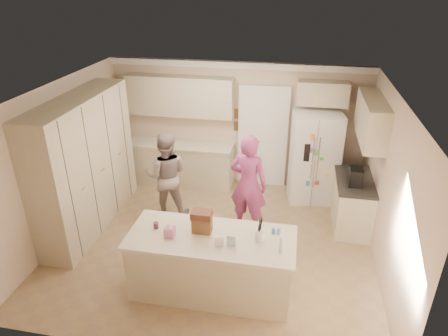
% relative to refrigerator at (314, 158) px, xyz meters
% --- Properties ---
extents(floor, '(5.20, 4.60, 0.02)m').
position_rel_refrigerator_xyz_m(floor, '(-1.61, -1.84, -0.91)').
color(floor, '#927952').
rests_on(floor, ground).
extents(ceiling, '(5.20, 4.60, 0.02)m').
position_rel_refrigerator_xyz_m(ceiling, '(-1.61, -1.84, 1.71)').
color(ceiling, white).
rests_on(ceiling, wall_back).
extents(wall_back, '(5.20, 0.02, 2.60)m').
position_rel_refrigerator_xyz_m(wall_back, '(-1.61, 0.47, 0.40)').
color(wall_back, beige).
rests_on(wall_back, ground).
extents(wall_front, '(5.20, 0.02, 2.60)m').
position_rel_refrigerator_xyz_m(wall_front, '(-1.61, -4.15, 0.40)').
color(wall_front, beige).
rests_on(wall_front, ground).
extents(wall_left, '(0.02, 4.60, 2.60)m').
position_rel_refrigerator_xyz_m(wall_left, '(-4.22, -1.84, 0.40)').
color(wall_left, beige).
rests_on(wall_left, ground).
extents(wall_right, '(0.02, 4.60, 2.60)m').
position_rel_refrigerator_xyz_m(wall_right, '(1.00, -1.84, 0.40)').
color(wall_right, beige).
rests_on(wall_right, ground).
extents(crown_back, '(5.20, 0.08, 0.12)m').
position_rel_refrigerator_xyz_m(crown_back, '(-1.61, 0.42, 1.63)').
color(crown_back, white).
rests_on(crown_back, wall_back).
extents(pantry_bank, '(0.60, 2.60, 2.35)m').
position_rel_refrigerator_xyz_m(pantry_bank, '(-3.91, -1.64, 0.28)').
color(pantry_bank, beige).
rests_on(pantry_bank, floor).
extents(back_base_cab, '(2.20, 0.60, 0.88)m').
position_rel_refrigerator_xyz_m(back_base_cab, '(-2.76, 0.16, -0.46)').
color(back_base_cab, beige).
rests_on(back_base_cab, floor).
extents(back_countertop, '(2.24, 0.63, 0.04)m').
position_rel_refrigerator_xyz_m(back_countertop, '(-2.76, 0.15, 0.00)').
color(back_countertop, beige).
rests_on(back_countertop, back_base_cab).
extents(back_upper_cab, '(2.20, 0.35, 0.80)m').
position_rel_refrigerator_xyz_m(back_upper_cab, '(-2.76, 0.29, 1.00)').
color(back_upper_cab, beige).
rests_on(back_upper_cab, wall_back).
extents(doorway_opening, '(0.90, 0.06, 2.10)m').
position_rel_refrigerator_xyz_m(doorway_opening, '(-1.06, 0.44, 0.15)').
color(doorway_opening, black).
rests_on(doorway_opening, floor).
extents(doorway_casing, '(1.02, 0.03, 2.22)m').
position_rel_refrigerator_xyz_m(doorway_casing, '(-1.06, 0.41, 0.15)').
color(doorway_casing, white).
rests_on(doorway_casing, floor).
extents(wall_frame_upper, '(0.15, 0.02, 0.20)m').
position_rel_refrigerator_xyz_m(wall_frame_upper, '(-1.59, 0.43, 0.65)').
color(wall_frame_upper, brown).
rests_on(wall_frame_upper, wall_back).
extents(wall_frame_lower, '(0.15, 0.02, 0.20)m').
position_rel_refrigerator_xyz_m(wall_frame_lower, '(-1.59, 0.43, 0.38)').
color(wall_frame_lower, brown).
rests_on(wall_frame_lower, wall_back).
extents(refrigerator, '(0.98, 0.81, 1.80)m').
position_rel_refrigerator_xyz_m(refrigerator, '(0.00, 0.00, 0.00)').
color(refrigerator, white).
rests_on(refrigerator, floor).
extents(fridge_seam, '(0.02, 0.02, 1.78)m').
position_rel_refrigerator_xyz_m(fridge_seam, '(0.00, -0.35, 0.00)').
color(fridge_seam, gray).
rests_on(fridge_seam, refrigerator).
extents(fridge_dispenser, '(0.22, 0.03, 0.35)m').
position_rel_refrigerator_xyz_m(fridge_dispenser, '(-0.22, -0.37, 0.25)').
color(fridge_dispenser, black).
rests_on(fridge_dispenser, refrigerator).
extents(fridge_handle_l, '(0.02, 0.02, 0.85)m').
position_rel_refrigerator_xyz_m(fridge_handle_l, '(-0.05, -0.37, 0.15)').
color(fridge_handle_l, silver).
rests_on(fridge_handle_l, refrigerator).
extents(fridge_handle_r, '(0.02, 0.02, 0.85)m').
position_rel_refrigerator_xyz_m(fridge_handle_r, '(0.05, -0.37, 0.15)').
color(fridge_handle_r, silver).
rests_on(fridge_handle_r, refrigerator).
extents(over_fridge_cab, '(0.95, 0.35, 0.45)m').
position_rel_refrigerator_xyz_m(over_fridge_cab, '(0.04, 0.29, 1.20)').
color(over_fridge_cab, beige).
rests_on(over_fridge_cab, wall_back).
extents(right_base_cab, '(0.60, 1.20, 0.88)m').
position_rel_refrigerator_xyz_m(right_base_cab, '(0.69, -0.84, -0.46)').
color(right_base_cab, beige).
rests_on(right_base_cab, floor).
extents(right_countertop, '(0.63, 1.24, 0.04)m').
position_rel_refrigerator_xyz_m(right_countertop, '(0.68, -0.84, 0.00)').
color(right_countertop, '#2D2B28').
rests_on(right_countertop, right_base_cab).
extents(right_upper_cab, '(0.35, 1.50, 0.70)m').
position_rel_refrigerator_xyz_m(right_upper_cab, '(0.82, -0.64, 1.05)').
color(right_upper_cab, beige).
rests_on(right_upper_cab, wall_right).
extents(coffee_maker, '(0.22, 0.28, 0.30)m').
position_rel_refrigerator_xyz_m(coffee_maker, '(0.64, -1.04, 0.17)').
color(coffee_maker, black).
rests_on(coffee_maker, right_countertop).
extents(island_base, '(2.20, 0.90, 0.88)m').
position_rel_refrigerator_xyz_m(island_base, '(-1.41, -2.94, -0.46)').
color(island_base, beige).
rests_on(island_base, floor).
extents(island_top, '(2.28, 0.96, 0.05)m').
position_rel_refrigerator_xyz_m(island_top, '(-1.41, -2.94, 0.00)').
color(island_top, beige).
rests_on(island_top, island_base).
extents(utensil_crock, '(0.13, 0.13, 0.15)m').
position_rel_refrigerator_xyz_m(utensil_crock, '(-0.76, -2.89, 0.10)').
color(utensil_crock, white).
rests_on(utensil_crock, island_top).
extents(tissue_box, '(0.13, 0.13, 0.14)m').
position_rel_refrigerator_xyz_m(tissue_box, '(-1.96, -3.04, 0.10)').
color(tissue_box, '#C1669D').
rests_on(tissue_box, island_top).
extents(tissue_plume, '(0.08, 0.08, 0.08)m').
position_rel_refrigerator_xyz_m(tissue_plume, '(-1.96, -3.04, 0.20)').
color(tissue_plume, white).
rests_on(tissue_plume, tissue_box).
extents(dollhouse_body, '(0.26, 0.18, 0.22)m').
position_rel_refrigerator_xyz_m(dollhouse_body, '(-1.56, -2.84, 0.14)').
color(dollhouse_body, brown).
rests_on(dollhouse_body, island_top).
extents(dollhouse_roof, '(0.28, 0.20, 0.10)m').
position_rel_refrigerator_xyz_m(dollhouse_roof, '(-1.56, -2.84, 0.30)').
color(dollhouse_roof, '#592D1E').
rests_on(dollhouse_roof, dollhouse_body).
extents(jam_jar, '(0.07, 0.07, 0.09)m').
position_rel_refrigerator_xyz_m(jam_jar, '(-2.21, -2.89, 0.07)').
color(jam_jar, '#59263F').
rests_on(jam_jar, island_top).
extents(greeting_card_a, '(0.12, 0.06, 0.16)m').
position_rel_refrigerator_xyz_m(greeting_card_a, '(-1.26, -3.14, 0.11)').
color(greeting_card_a, white).
rests_on(greeting_card_a, island_top).
extents(greeting_card_b, '(0.12, 0.05, 0.16)m').
position_rel_refrigerator_xyz_m(greeting_card_b, '(-1.11, -3.09, 0.11)').
color(greeting_card_b, silver).
rests_on(greeting_card_b, island_top).
extents(water_bottle, '(0.07, 0.07, 0.24)m').
position_rel_refrigerator_xyz_m(water_bottle, '(-0.46, -3.09, 0.14)').
color(water_bottle, silver).
rests_on(water_bottle, island_top).
extents(shaker_salt, '(0.05, 0.05, 0.09)m').
position_rel_refrigerator_xyz_m(shaker_salt, '(-0.59, -2.72, 0.07)').
color(shaker_salt, '#4976B5').
rests_on(shaker_salt, island_top).
extents(shaker_pepper, '(0.05, 0.05, 0.09)m').
position_rel_refrigerator_xyz_m(shaker_pepper, '(-0.52, -2.72, 0.07)').
color(shaker_pepper, '#4976B5').
rests_on(shaker_pepper, island_top).
extents(teen_boy, '(0.90, 0.76, 1.63)m').
position_rel_refrigerator_xyz_m(teen_boy, '(-2.65, -1.12, -0.08)').
color(teen_boy, gray).
rests_on(teen_boy, floor).
extents(teen_girl, '(0.74, 0.56, 1.80)m').
position_rel_refrigerator_xyz_m(teen_girl, '(-1.12, -1.33, 0.00)').
color(teen_girl, '#B43C96').
rests_on(teen_girl, floor).
extents(fridge_magnets, '(0.76, 0.02, 1.44)m').
position_rel_refrigerator_xyz_m(fridge_magnets, '(0.00, -0.36, 0.00)').
color(fridge_magnets, tan).
rests_on(fridge_magnets, refrigerator).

